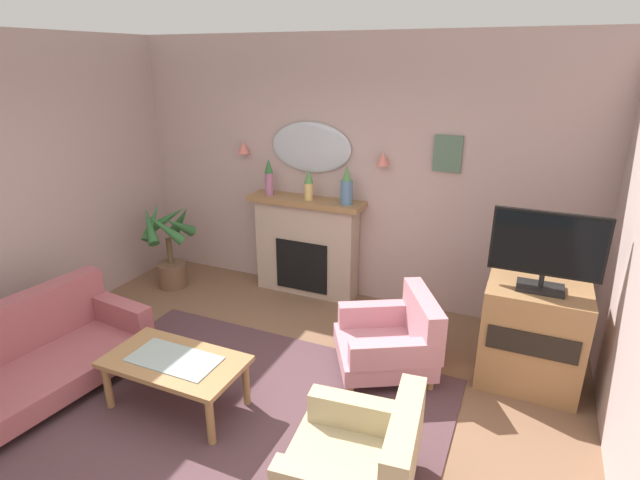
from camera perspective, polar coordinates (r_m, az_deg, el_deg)
floor at (r=4.08m, az=-11.40°, el=-21.60°), size 6.21×6.21×0.10m
wall_back at (r=5.53m, az=3.40°, el=7.83°), size 6.21×0.10×2.91m
patterned_rug at (r=4.16m, az=-9.80°, el=-19.43°), size 3.20×2.40×0.01m
fireplace at (r=5.75m, az=-1.60°, el=-0.83°), size 1.36×0.36×1.16m
mantel_vase_centre at (r=5.69m, az=-5.93°, el=7.31°), size 0.10×0.10×0.42m
mantel_vase_left at (r=5.48m, az=-1.33°, el=6.54°), size 0.10×0.10×0.35m
mantel_vase_right at (r=5.30m, az=3.10°, el=6.08°), size 0.13×0.13×0.42m
wall_mirror at (r=5.57m, az=-1.08°, el=10.65°), size 0.96×0.06×0.56m
wall_sconce_left at (r=5.94m, az=-8.87°, el=10.54°), size 0.14×0.14×0.14m
wall_sconce_right at (r=5.24m, az=7.27°, el=9.31°), size 0.14×0.14×0.14m
framed_picture at (r=5.14m, az=14.56°, el=9.63°), size 0.28×0.03×0.36m
coffee_table at (r=4.14m, az=-16.44°, el=-13.75°), size 1.10×0.60×0.45m
floral_couch at (r=4.83m, az=-30.32°, el=-11.56°), size 1.05×1.79×0.76m
armchair_near_fireplace at (r=3.36m, az=4.90°, el=-24.02°), size 0.90×0.89×0.71m
armchair_by_coffee_table at (r=4.51m, az=8.57°, el=-11.19°), size 1.10×1.10×0.71m
tv_cabinet at (r=4.57m, az=23.28°, el=-10.25°), size 0.80×0.57×0.90m
tv_flatscreen at (r=4.22m, az=24.76°, el=-1.00°), size 0.84×0.24×0.65m
potted_plant_corner_palm at (r=6.18m, az=-17.11°, el=-0.61°), size 0.68×0.69×1.04m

